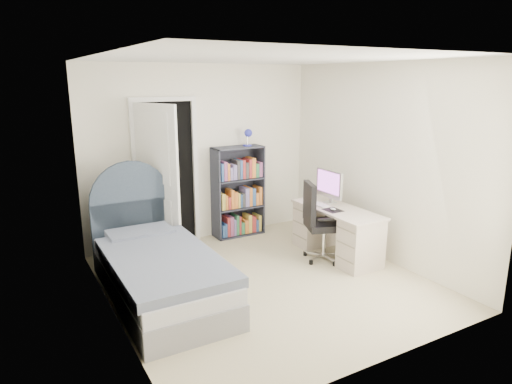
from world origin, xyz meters
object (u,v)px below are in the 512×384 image
nightstand (135,226)px  bookcase (239,194)px  bed (158,269)px  floor_lamp (150,213)px  desk (336,230)px  office_chair (318,218)px

nightstand → bookcase: 1.60m
bed → nightstand: size_ratio=3.43×
nightstand → floor_lamp: bearing=12.9°
desk → office_chair: bearing=178.8°
bed → desk: (2.40, -0.06, 0.06)m
bed → floor_lamp: bearing=76.3°
nightstand → desk: (2.30, -1.30, -0.05)m
nightstand → desk: desk is taller
nightstand → office_chair: bearing=-32.8°
bed → bookcase: (1.68, 1.33, 0.32)m
bookcase → office_chair: bearing=-72.9°
office_chair → floor_lamp: bearing=143.0°
bookcase → desk: size_ratio=1.18×
floor_lamp → bookcase: 1.37m
bed → desk: bearing=-1.3°
floor_lamp → bookcase: bearing=1.6°
nightstand → office_chair: size_ratio=0.62×
nightstand → bookcase: bearing=3.2°
nightstand → bookcase: bookcase is taller
nightstand → office_chair: office_chair is taller
floor_lamp → desk: floor_lamp is taller
nightstand → desk: bearing=-29.5°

